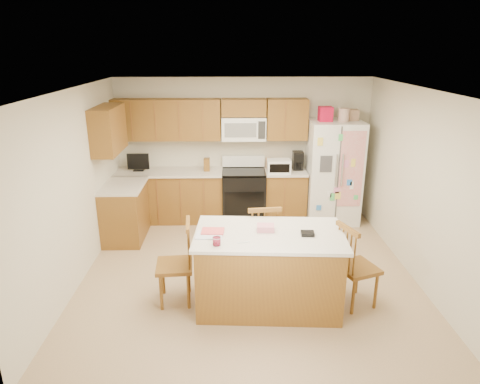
{
  "coord_description": "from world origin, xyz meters",
  "views": [
    {
      "loc": [
        -0.23,
        -5.31,
        3.0
      ],
      "look_at": [
        -0.1,
        0.35,
        1.06
      ],
      "focal_mm": 32.0,
      "sensor_mm": 36.0,
      "label": 1
    }
  ],
  "objects_px": {
    "windsor_chair_left": "(177,265)",
    "refrigerator": "(333,171)",
    "windsor_chair_right": "(355,267)",
    "island": "(268,269)",
    "windsor_chair_back": "(262,242)",
    "stove": "(244,194)"
  },
  "relations": [
    {
      "from": "windsor_chair_left",
      "to": "refrigerator",
      "type": "bearing_deg",
      "value": 46.17
    },
    {
      "from": "refrigerator",
      "to": "windsor_chair_right",
      "type": "distance_m",
      "value": 2.73
    },
    {
      "from": "island",
      "to": "windsor_chair_right",
      "type": "height_order",
      "value": "windsor_chair_right"
    },
    {
      "from": "island",
      "to": "windsor_chair_right",
      "type": "distance_m",
      "value": 1.04
    },
    {
      "from": "windsor_chair_left",
      "to": "island",
      "type": "bearing_deg",
      "value": -4.9
    },
    {
      "from": "windsor_chair_back",
      "to": "windsor_chair_right",
      "type": "distance_m",
      "value": 1.28
    },
    {
      "from": "stove",
      "to": "island",
      "type": "relative_size",
      "value": 0.63
    },
    {
      "from": "refrigerator",
      "to": "windsor_chair_right",
      "type": "relative_size",
      "value": 1.95
    },
    {
      "from": "stove",
      "to": "refrigerator",
      "type": "relative_size",
      "value": 0.55
    },
    {
      "from": "windsor_chair_left",
      "to": "windsor_chair_back",
      "type": "distance_m",
      "value": 1.23
    },
    {
      "from": "island",
      "to": "windsor_chair_back",
      "type": "relative_size",
      "value": 1.7
    },
    {
      "from": "windsor_chair_back",
      "to": "windsor_chair_right",
      "type": "xyz_separation_m",
      "value": [
        1.07,
        -0.71,
        -0.0
      ]
    },
    {
      "from": "refrigerator",
      "to": "windsor_chair_left",
      "type": "height_order",
      "value": "refrigerator"
    },
    {
      "from": "windsor_chair_left",
      "to": "windsor_chair_right",
      "type": "distance_m",
      "value": 2.15
    },
    {
      "from": "island",
      "to": "windsor_chair_back",
      "type": "xyz_separation_m",
      "value": [
        -0.03,
        0.69,
        0.02
      ]
    },
    {
      "from": "stove",
      "to": "windsor_chair_left",
      "type": "bearing_deg",
      "value": -108.77
    },
    {
      "from": "windsor_chair_left",
      "to": "windsor_chair_right",
      "type": "relative_size",
      "value": 1.0
    },
    {
      "from": "windsor_chair_back",
      "to": "stove",
      "type": "bearing_deg",
      "value": 95.13
    },
    {
      "from": "refrigerator",
      "to": "island",
      "type": "relative_size",
      "value": 1.14
    },
    {
      "from": "windsor_chair_back",
      "to": "windsor_chair_left",
      "type": "bearing_deg",
      "value": -151.21
    },
    {
      "from": "stove",
      "to": "windsor_chair_right",
      "type": "xyz_separation_m",
      "value": [
        1.25,
        -2.74,
        0.02
      ]
    },
    {
      "from": "windsor_chair_back",
      "to": "refrigerator",
      "type": "bearing_deg",
      "value": 54.91
    }
  ]
}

